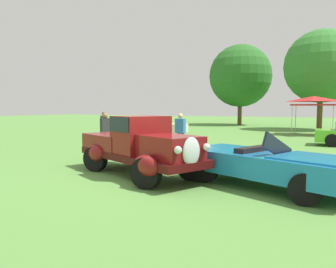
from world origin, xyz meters
The scene contains 10 objects.
ground_plane centered at (0.00, 0.00, 0.00)m, with size 120.00×120.00×0.00m, color #568C3D.
feature_pickup_truck centered at (-0.17, 0.52, 0.87)m, with size 4.77×3.26×1.70m.
neighbor_convertible centered at (3.45, 0.70, 0.58)m, with size 4.69×3.21×1.40m.
show_car_cream centered at (-6.57, 13.12, 0.60)m, with size 4.45×2.21×1.22m.
spectator_near_truck centered at (-4.11, 4.08, 0.91)m, with size 0.38×0.46×1.69m.
spectator_between_cars centered at (-1.01, 5.14, 0.91)m, with size 0.41×0.26×1.69m.
spectator_by_row centered at (-7.09, 7.83, 0.91)m, with size 0.46×0.44×1.69m.
canopy_tent_left_field centered at (3.46, 17.65, 2.42)m, with size 2.80×2.80×2.71m.
treeline_far_left centered at (-4.42, 28.06, 5.29)m, with size 6.68×6.68×8.64m.
treeline_mid_left centered at (3.66, 23.40, 5.35)m, with size 6.13×6.13×8.43m.
Camera 1 is at (4.73, -7.38, 1.95)m, focal length 35.09 mm.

